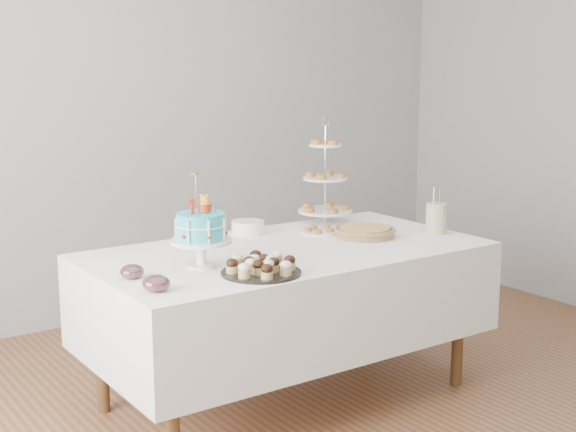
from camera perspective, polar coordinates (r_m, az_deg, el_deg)
floor at (r=3.91m, az=2.51°, el=-14.20°), size 5.00×5.00×0.00m
walls at (r=3.55m, az=2.70°, el=5.88°), size 5.04×4.04×2.70m
table at (r=3.95m, az=-0.07°, el=-5.54°), size 1.92×1.02×0.77m
birthday_cake at (r=3.53m, az=-6.19°, el=-1.87°), size 0.27×0.27×0.42m
cupcake_tray at (r=3.43m, az=-1.92°, el=-3.51°), size 0.35×0.35×0.08m
pie at (r=4.16m, az=5.48°, el=-1.08°), size 0.32×0.32×0.05m
tiered_stand at (r=4.47m, az=2.67°, el=2.66°), size 0.31×0.31×0.59m
plate_stack at (r=4.22m, az=-2.87°, el=-0.80°), size 0.17×0.17×0.07m
pastry_plate at (r=4.24m, az=2.25°, el=-1.02°), size 0.21×0.21×0.03m
jam_bowl_a at (r=3.22m, az=-9.35°, el=-4.76°), size 0.11×0.11×0.07m
jam_bowl_b at (r=3.42m, az=-11.03°, el=-3.91°), size 0.10×0.10×0.06m
utensil_pitcher at (r=4.28m, az=10.51°, el=-0.08°), size 0.12×0.11×0.25m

